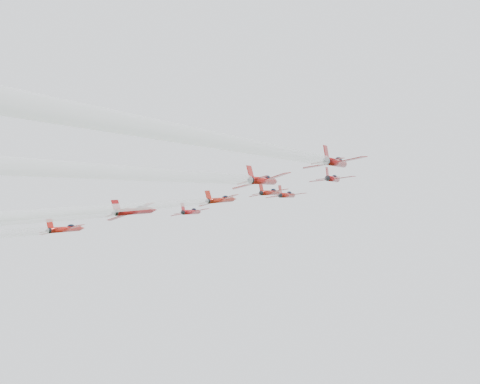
% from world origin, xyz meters
% --- Properties ---
extents(jet_lead, '(10.63, 13.76, 8.18)m').
position_xyz_m(jet_lead, '(0.09, 29.75, 165.99)').
color(jet_lead, maroon).
extents(jet_row2_left, '(9.53, 12.34, 7.34)m').
position_xyz_m(jet_row2_left, '(-17.79, 13.25, 157.09)').
color(jet_row2_left, '#A00F14').
extents(jet_row2_center, '(9.19, 11.89, 7.07)m').
position_xyz_m(jet_row2_center, '(2.99, 11.18, 155.96)').
color(jet_row2_center, maroon).
extents(jet_row2_right, '(10.04, 12.99, 7.73)m').
position_xyz_m(jet_row2_right, '(16.45, 13.61, 157.28)').
color(jet_row2_right, maroon).
extents(jet_center, '(9.22, 88.58, 48.51)m').
position_xyz_m(jet_center, '(-4.00, -37.82, 129.48)').
color(jet_center, '#A61E0F').
extents(jet_rear_right, '(10.46, 100.48, 55.03)m').
position_xyz_m(jet_rear_right, '(12.01, -58.97, 118.08)').
color(jet_rear_right, '#A91310').
extents(jet_rear_farright, '(10.41, 99.99, 54.76)m').
position_xyz_m(jet_rear_farright, '(24.75, -59.44, 117.83)').
color(jet_rear_farright, maroon).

